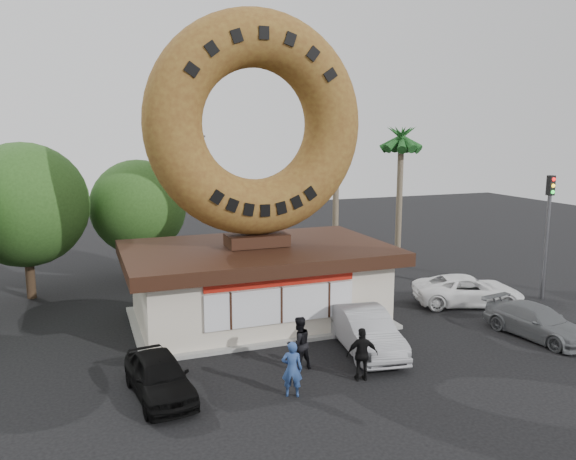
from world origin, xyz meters
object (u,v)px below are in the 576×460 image
at_px(donut_shop, 257,280).
at_px(street_lamp, 174,195).
at_px(car_grey, 537,322).
at_px(car_white, 468,290).
at_px(person_center, 299,343).
at_px(giant_donut, 256,124).
at_px(car_silver, 365,331).
at_px(car_black, 159,376).
at_px(person_right, 362,354).
at_px(person_left, 292,369).
at_px(traffic_signal, 548,221).

distance_m(donut_shop, street_lamp, 10.54).
xyz_separation_m(donut_shop, street_lamp, (-1.86, 10.02, 2.72)).
height_order(donut_shop, car_grey, donut_shop).
bearing_deg(car_white, person_center, 131.17).
xyz_separation_m(giant_donut, car_silver, (2.72, -4.81, -7.63)).
bearing_deg(car_black, person_right, -17.02).
bearing_deg(person_right, car_grey, -159.35).
distance_m(donut_shop, car_silver, 5.60).
xyz_separation_m(person_left, car_grey, (10.98, 1.32, -0.25)).
distance_m(traffic_signal, car_grey, 6.60).
relative_size(car_black, car_white, 0.79).
height_order(street_lamp, car_grey, street_lamp).
bearing_deg(car_white, traffic_signal, -78.13).
distance_m(person_right, car_white, 10.24).
distance_m(traffic_signal, person_center, 14.95).
bearing_deg(car_silver, street_lamp, 114.95).
relative_size(donut_shop, person_center, 5.93).
bearing_deg(street_lamp, car_black, -101.29).
bearing_deg(traffic_signal, donut_shop, 171.90).
distance_m(person_left, person_center, 2.01).
bearing_deg(street_lamp, person_left, -87.72).
bearing_deg(car_black, car_grey, -7.12).
relative_size(giant_donut, car_black, 2.32).
height_order(street_lamp, car_white, street_lamp).
distance_m(giant_donut, person_center, 9.27).
xyz_separation_m(person_left, car_silver, (3.89, 2.47, -0.10)).
relative_size(person_center, car_black, 0.48).
relative_size(donut_shop, person_right, 6.24).
bearing_deg(car_grey, person_left, 177.41).
xyz_separation_m(traffic_signal, car_black, (-19.02, -3.86, -3.19)).
bearing_deg(car_black, traffic_signal, 4.68).
relative_size(person_right, car_silver, 0.38).
xyz_separation_m(traffic_signal, person_right, (-12.60, -5.02, -2.97)).
bearing_deg(person_center, car_silver, -178.60).
bearing_deg(traffic_signal, car_silver, -166.06).
xyz_separation_m(car_black, car_white, (15.01, 4.41, 0.03)).
xyz_separation_m(person_center, car_silver, (2.95, 0.69, -0.16)).
bearing_deg(street_lamp, traffic_signal, -37.14).
relative_size(traffic_signal, person_center, 3.22).
distance_m(donut_shop, car_black, 7.79).
bearing_deg(car_white, person_right, 142.59).
height_order(donut_shop, car_black, donut_shop).
bearing_deg(car_white, car_grey, -162.65).
xyz_separation_m(giant_donut, car_grey, (9.81, -5.96, -7.77)).
relative_size(street_lamp, person_left, 4.50).
bearing_deg(person_left, person_right, -150.98).
distance_m(person_center, car_white, 11.00).
relative_size(person_center, car_silver, 0.40).
height_order(giant_donut, car_white, giant_donut).
relative_size(car_silver, car_white, 0.94).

